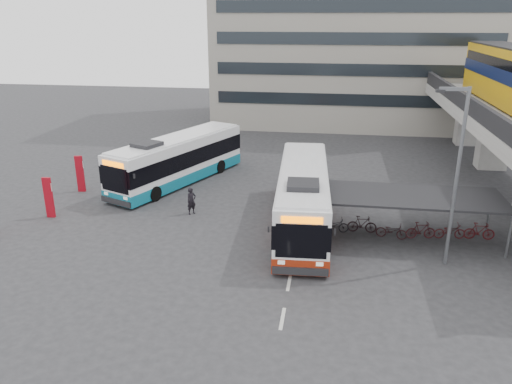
# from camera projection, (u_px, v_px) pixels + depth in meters

# --- Properties ---
(ground) EXTENTS (120.00, 120.00, 0.00)m
(ground) POSITION_uv_depth(u_px,v_px,m) (247.00, 250.00, 26.51)
(ground) COLOR #28282B
(ground) RESTS_ON ground
(bike_shelter) EXTENTS (10.00, 4.00, 2.54)m
(bike_shelter) POSITION_uv_depth(u_px,v_px,m) (407.00, 214.00, 27.59)
(bike_shelter) COLOR #595B60
(bike_shelter) RESTS_ON ground
(office_block) EXTENTS (30.00, 15.00, 25.00)m
(office_block) POSITION_uv_depth(u_px,v_px,m) (356.00, 8.00, 54.95)
(office_block) COLOR gray
(office_block) RESTS_ON ground
(road_markings) EXTENTS (0.15, 7.60, 0.01)m
(road_markings) POSITION_uv_depth(u_px,v_px,m) (289.00, 282.00, 23.36)
(road_markings) COLOR beige
(road_markings) RESTS_ON ground
(bus_main) EXTENTS (3.45, 12.94, 3.79)m
(bus_main) POSITION_uv_depth(u_px,v_px,m) (303.00, 198.00, 29.03)
(bus_main) COLOR white
(bus_main) RESTS_ON ground
(bus_teal) EXTENTS (7.35, 12.56, 3.70)m
(bus_teal) POSITION_uv_depth(u_px,v_px,m) (178.00, 160.00, 36.78)
(bus_teal) COLOR white
(bus_teal) RESTS_ON ground
(pedestrian) EXTENTS (0.73, 0.74, 1.72)m
(pedestrian) POSITION_uv_depth(u_px,v_px,m) (191.00, 201.00, 31.10)
(pedestrian) COLOR black
(pedestrian) RESTS_ON ground
(lamp_post) EXTENTS (1.55, 0.36, 8.82)m
(lamp_post) POSITION_uv_depth(u_px,v_px,m) (456.00, 168.00, 23.42)
(lamp_post) COLOR #595B60
(lamp_post) RESTS_ON ground
(sign_totem_mid) EXTENTS (0.56, 0.18, 2.57)m
(sign_totem_mid) POSITION_uv_depth(u_px,v_px,m) (49.00, 197.00, 30.46)
(sign_totem_mid) COLOR maroon
(sign_totem_mid) RESTS_ON ground
(sign_totem_north) EXTENTS (0.56, 0.27, 2.60)m
(sign_totem_north) POSITION_uv_depth(u_px,v_px,m) (80.00, 173.00, 34.94)
(sign_totem_north) COLOR maroon
(sign_totem_north) RESTS_ON ground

